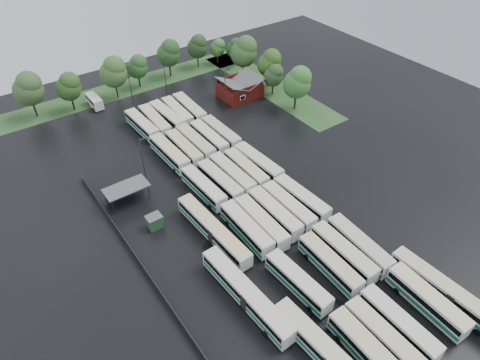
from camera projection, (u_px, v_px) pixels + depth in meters
ground at (270, 230)px, 75.84m from camera, size 160.00×160.00×0.00m
brick_building at (240, 90)px, 112.12m from camera, size 10.07×8.60×5.39m
wash_shed at (126, 188)px, 79.98m from camera, size 8.20×4.20×3.58m
utility_hut at (155, 222)px, 75.61m from camera, size 2.70×2.20×2.62m
grass_strip_north at (128, 87)px, 117.23m from camera, size 80.00×10.00×0.01m
grass_strip_east at (269, 86)px, 117.82m from camera, size 10.00×50.00×0.01m
west_fence at (135, 256)px, 70.51m from camera, size 0.10×50.00×1.20m
bus_r0c0 at (369, 352)px, 56.23m from camera, size 3.09×13.00×3.60m
bus_r0c1 at (384, 338)px, 57.83m from camera, size 2.83×12.55×3.48m
bus_r0c2 at (399, 324)px, 59.45m from camera, size 2.78×12.53×3.48m
bus_r0c4 at (427, 300)px, 62.30m from camera, size 3.19×13.00×3.59m
bus_r1c0 at (298, 282)px, 64.96m from camera, size 3.16×12.37×3.41m
bus_r1c2 at (330, 264)px, 67.60m from camera, size 3.07×12.51×3.46m
bus_r1c3 at (343, 253)px, 69.26m from camera, size 3.00×12.94×3.59m
bus_r1c4 at (359, 245)px, 70.55m from camera, size 3.40×13.05×3.60m
bus_r2c0 at (246, 229)px, 73.45m from camera, size 2.99×12.78×3.54m
bus_r2c1 at (261, 223)px, 74.51m from camera, size 3.07×12.96×3.59m
bus_r2c2 at (274, 213)px, 76.35m from camera, size 2.86×12.85×3.57m
bus_r2c3 at (288, 207)px, 77.68m from camera, size 2.72×12.64×3.52m
bus_r2c4 at (301, 199)px, 79.31m from camera, size 3.23×12.81×3.54m
bus_r3c0 at (204, 188)px, 81.83m from camera, size 2.96×12.36×3.42m
bus_r3c1 at (220, 181)px, 83.24m from camera, size 2.95×12.51×3.47m
bus_r3c2 at (232, 175)px, 84.73m from camera, size 2.82×12.86×3.58m
bus_r3c3 at (246, 169)px, 86.16m from camera, size 2.83×12.48×3.46m
bus_r3c4 at (258, 163)px, 87.61m from camera, size 3.31×13.02×3.59m
bus_r4c0 at (170, 153)px, 90.26m from camera, size 2.98×12.86×3.57m
bus_r4c1 at (184, 149)px, 91.70m from camera, size 2.74×12.43×3.45m
bus_r4c2 at (195, 143)px, 93.28m from camera, size 2.76×12.84×3.57m
bus_r4c3 at (209, 138)px, 94.85m from camera, size 2.71×12.43×3.46m
bus_r4c4 at (221, 133)px, 96.31m from camera, size 2.75×12.45×3.46m
bus_r5c0 at (142, 125)px, 98.86m from camera, size 3.05×12.48×3.45m
bus_r5c1 at (155, 121)px, 100.07m from camera, size 3.16×12.83×3.55m
bus_r5c2 at (167, 116)px, 101.75m from camera, size 3.29×12.84×3.54m
bus_r5c3 at (177, 112)px, 103.28m from camera, size 3.17×12.53×3.46m
bus_r5c4 at (189, 109)px, 104.50m from camera, size 3.26×12.99×3.59m
artic_bus_west_a at (328, 355)px, 55.98m from camera, size 3.57×18.65×3.44m
artic_bus_west_b at (213, 230)px, 73.16m from camera, size 3.34×18.64×3.44m
artic_bus_west_c at (246, 294)px, 63.18m from camera, size 3.45×19.07×3.52m
artic_bus_east at (448, 293)px, 63.34m from camera, size 3.40×18.66×3.45m
minibus at (94, 101)px, 108.26m from camera, size 2.46×6.37×2.77m
tree_north_0 at (29, 88)px, 100.73m from camera, size 7.10×7.10×11.76m
tree_north_1 at (69, 86)px, 103.88m from camera, size 6.08×6.08×10.07m
tree_north_2 at (114, 72)px, 107.99m from camera, size 6.94×6.94×11.49m
tree_north_3 at (138, 66)px, 113.81m from camera, size 5.53×5.53×9.17m
tree_north_4 at (169, 53)px, 118.09m from camera, size 6.48×6.48×10.73m
tree_north_5 at (198, 46)px, 123.30m from camera, size 5.85×5.85×9.69m
tree_north_6 at (218, 48)px, 126.21m from camera, size 4.50×4.49×7.44m
tree_east_0 at (298, 82)px, 103.78m from camera, size 6.87×6.87×11.37m
tree_east_1 at (274, 75)px, 110.79m from camera, size 5.07×5.07×8.40m
tree_east_2 at (270, 63)px, 113.69m from camera, size 6.31×6.31×10.45m
tree_east_3 at (244, 51)px, 116.73m from camera, size 7.33×7.33×12.13m
tree_east_4 at (235, 48)px, 124.67m from camera, size 4.97×4.97×8.23m
lamp_post_ne at (226, 87)px, 103.99m from camera, size 1.65×0.32×10.74m
lamp_post_nw at (143, 157)px, 82.85m from camera, size 1.52×0.30×9.90m
lamp_post_back_w at (130, 83)px, 106.08m from camera, size 1.62×0.31×10.49m
lamp_post_back_e at (165, 73)px, 110.60m from camera, size 1.56×0.30×10.14m
puddle_0 at (331, 314)px, 62.75m from camera, size 6.25×6.25×0.01m
puddle_1 at (422, 295)px, 65.42m from camera, size 4.52×4.52×0.01m
puddle_2 at (218, 250)px, 72.36m from camera, size 5.45×5.45×0.01m
puddle_3 at (281, 225)px, 76.77m from camera, size 5.08×5.08×0.01m
puddle_4 at (406, 253)px, 71.71m from camera, size 2.26×2.26×0.01m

